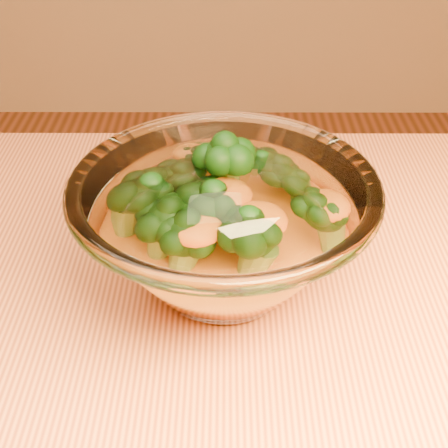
# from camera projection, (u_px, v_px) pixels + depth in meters

# --- Properties ---
(glass_bowl) EXTENTS (0.25, 0.25, 0.11)m
(glass_bowl) POSITION_uv_depth(u_px,v_px,m) (224.00, 229.00, 0.51)
(glass_bowl) COLOR white
(glass_bowl) RESTS_ON table
(cheese_sauce) EXTENTS (0.14, 0.14, 0.04)m
(cheese_sauce) POSITION_uv_depth(u_px,v_px,m) (224.00, 251.00, 0.52)
(cheese_sauce) COLOR orange
(cheese_sauce) RESTS_ON glass_bowl
(broccoli_heap) EXTENTS (0.18, 0.16, 0.09)m
(broccoli_heap) POSITION_uv_depth(u_px,v_px,m) (218.00, 205.00, 0.50)
(broccoli_heap) COLOR black
(broccoli_heap) RESTS_ON cheese_sauce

